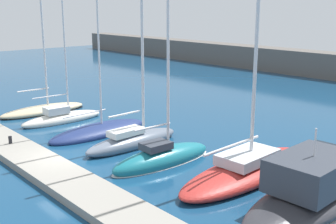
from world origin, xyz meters
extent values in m
plane|color=navy|center=(0.00, 0.00, 0.00)|extent=(120.00, 120.00, 0.00)
cube|color=gray|center=(0.00, -1.34, 0.20)|extent=(27.92, 2.34, 0.40)
ellipsoid|color=beige|center=(-11.14, 4.17, 0.19)|extent=(2.13, 6.91, 0.82)
ellipsoid|color=black|center=(-11.14, 4.17, 0.02)|extent=(2.15, 6.98, 0.12)
cylinder|color=silver|center=(-11.14, 4.56, 6.21)|extent=(0.15, 0.15, 11.22)
cylinder|color=silver|center=(-11.15, 3.45, 1.92)|extent=(0.13, 2.54, 0.11)
ellipsoid|color=silver|center=(-7.72, 3.99, 0.20)|extent=(1.76, 6.22, 0.94)
cylinder|color=silver|center=(-7.71, 4.51, 5.89)|extent=(0.12, 0.12, 10.44)
cylinder|color=silver|center=(-7.74, 3.16, 2.00)|extent=(0.14, 2.65, 0.08)
cube|color=silver|center=(-7.73, 3.57, 0.93)|extent=(1.09, 1.69, 0.52)
ellipsoid|color=navy|center=(-3.42, 4.37, 0.11)|extent=(2.91, 7.49, 1.04)
cylinder|color=silver|center=(-3.44, 4.62, 7.58)|extent=(0.12, 0.12, 13.89)
cylinder|color=silver|center=(-3.36, 3.36, 1.54)|extent=(0.27, 3.21, 0.09)
ellipsoid|color=slate|center=(0.22, 4.47, 0.29)|extent=(2.01, 6.79, 1.06)
cylinder|color=silver|center=(0.18, 5.31, 7.35)|extent=(0.17, 0.17, 13.06)
cylinder|color=silver|center=(0.25, 3.86, 2.10)|extent=(0.22, 2.29, 0.12)
cube|color=silver|center=(0.25, 3.94, 1.00)|extent=(1.09, 2.23, 0.36)
ellipsoid|color=#19707F|center=(3.58, 3.92, 0.24)|extent=(1.99, 6.37, 1.30)
ellipsoid|color=silver|center=(3.58, 3.92, 0.02)|extent=(2.01, 6.43, 0.12)
cylinder|color=silver|center=(3.59, 4.31, 6.82)|extent=(0.15, 0.15, 11.86)
cylinder|color=silver|center=(3.56, 3.27, 2.15)|extent=(0.17, 2.31, 0.11)
cube|color=#333842|center=(3.57, 3.48, 1.08)|extent=(1.16, 1.56, 0.38)
ellipsoid|color=#B72D28|center=(7.77, 5.86, 0.27)|extent=(3.32, 9.48, 1.03)
cylinder|color=silver|center=(7.83, 4.57, 1.92)|extent=(0.33, 4.07, 0.12)
cube|color=silver|center=(7.77, 5.85, 1.03)|extent=(1.98, 3.22, 0.51)
ellipsoid|color=#2D2D33|center=(11.58, 5.72, 0.31)|extent=(3.48, 9.89, 1.15)
ellipsoid|color=silver|center=(11.58, 5.72, 0.02)|extent=(3.52, 9.98, 0.12)
cube|color=#333842|center=(11.60, 5.23, 1.57)|extent=(2.70, 3.98, 1.37)
cube|color=black|center=(11.52, 7.18, 1.78)|extent=(2.33, 1.06, 0.77)
cylinder|color=silver|center=(11.60, 5.23, 2.85)|extent=(0.08, 0.08, 1.18)
cylinder|color=black|center=(-3.96, -1.34, 0.62)|extent=(0.20, 0.20, 0.44)
camera|label=1|loc=(20.16, -10.30, 8.27)|focal=46.06mm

